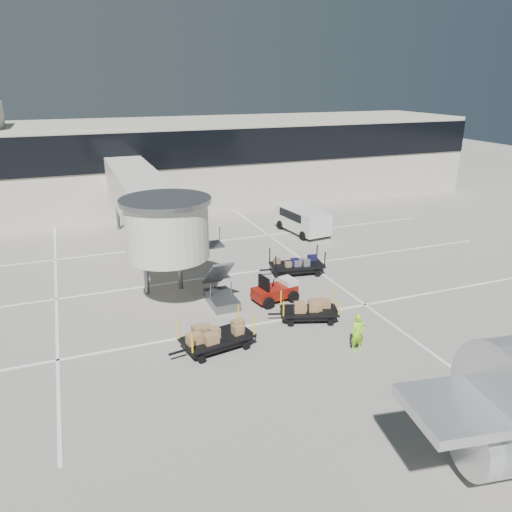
% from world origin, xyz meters
% --- Properties ---
extents(ground, '(140.00, 140.00, 0.00)m').
position_xyz_m(ground, '(0.00, 0.00, 0.00)').
color(ground, '#B1AA9E').
rests_on(ground, ground).
extents(lane_markings, '(40.00, 30.00, 0.02)m').
position_xyz_m(lane_markings, '(-0.67, 9.33, 0.01)').
color(lane_markings, white).
rests_on(lane_markings, ground).
extents(terminal, '(64.00, 12.11, 15.20)m').
position_xyz_m(terminal, '(-0.35, 29.94, 4.11)').
color(terminal, beige).
rests_on(terminal, ground).
extents(jet_bridge, '(5.70, 20.40, 6.03)m').
position_xyz_m(jet_bridge, '(-3.97, 12.26, 4.28)').
color(jet_bridge, silver).
rests_on(jet_bridge, ground).
extents(baggage_tug, '(2.68, 1.97, 1.64)m').
position_xyz_m(baggage_tug, '(1.58, 4.30, 0.60)').
color(baggage_tug, maroon).
rests_on(baggage_tug, ground).
extents(suitcase_cart, '(4.20, 2.14, 1.61)m').
position_xyz_m(suitcase_cart, '(4.43, 7.57, 0.56)').
color(suitcase_cart, black).
rests_on(suitcase_cart, ground).
extents(box_cart_near, '(3.66, 2.31, 1.41)m').
position_xyz_m(box_cart_near, '(2.21, 1.49, 0.56)').
color(box_cart_near, black).
rests_on(box_cart_near, ground).
extents(box_cart_far, '(4.10, 2.18, 1.57)m').
position_xyz_m(box_cart_far, '(-2.99, 0.34, 0.60)').
color(box_cart_far, black).
rests_on(box_cart_far, ground).
extents(ground_worker, '(0.68, 0.46, 1.83)m').
position_xyz_m(ground_worker, '(2.92, -2.09, 0.91)').
color(ground_worker, '#88E918').
rests_on(ground_worker, ground).
extents(minivan, '(2.81, 5.41, 1.97)m').
position_xyz_m(minivan, '(8.77, 15.76, 1.18)').
color(minivan, silver).
rests_on(minivan, ground).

